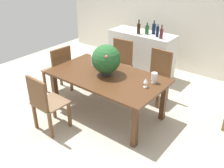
# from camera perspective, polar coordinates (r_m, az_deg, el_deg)

# --- Properties ---
(ground_plane) EXTENTS (7.04, 7.04, 0.00)m
(ground_plane) POSITION_cam_1_polar(r_m,az_deg,el_deg) (4.48, -1.35, -6.71)
(ground_plane) COLOR #BCB29E
(back_wall) EXTENTS (6.40, 0.10, 2.60)m
(back_wall) POSITION_cam_1_polar(r_m,az_deg,el_deg) (6.06, 14.79, 15.16)
(back_wall) COLOR silver
(back_wall) RESTS_ON ground
(dining_table) EXTENTS (1.93, 1.09, 0.74)m
(dining_table) POSITION_cam_1_polar(r_m,az_deg,el_deg) (4.17, -1.14, 0.82)
(dining_table) COLOR #4C2D19
(dining_table) RESTS_ON ground
(chair_far_left) EXTENTS (0.52, 0.50, 0.99)m
(chair_far_left) POSITION_cam_1_polar(r_m,az_deg,el_deg) (5.15, 1.83, 5.16)
(chair_far_left) COLOR brown
(chair_far_left) RESTS_ON ground
(chair_head_end) EXTENTS (0.47, 0.51, 0.97)m
(chair_head_end) POSITION_cam_1_polar(r_m,az_deg,el_deg) (4.97, -11.93, 3.60)
(chair_head_end) COLOR brown
(chair_head_end) RESTS_ON ground
(chair_far_right) EXTENTS (0.48, 0.43, 0.98)m
(chair_far_right) POSITION_cam_1_polar(r_m,az_deg,el_deg) (4.73, 10.38, 2.45)
(chair_far_right) COLOR brown
(chair_far_right) RESTS_ON ground
(chair_near_left) EXTENTS (0.48, 0.46, 0.95)m
(chair_near_left) POSITION_cam_1_polar(r_m,az_deg,el_deg) (3.93, -15.07, -3.87)
(chair_near_left) COLOR brown
(chair_near_left) RESTS_ON ground
(flower_centerpiece) EXTENTS (0.47, 0.47, 0.51)m
(flower_centerpiece) POSITION_cam_1_polar(r_m,az_deg,el_deg) (4.06, -1.34, 5.64)
(flower_centerpiece) COLOR #333338
(flower_centerpiece) RESTS_ON dining_table
(crystal_vase_left) EXTENTS (0.09, 0.09, 0.19)m
(crystal_vase_left) POSITION_cam_1_polar(r_m,az_deg,el_deg) (4.48, -4.26, 5.55)
(crystal_vase_left) COLOR silver
(crystal_vase_left) RESTS_ON dining_table
(crystal_vase_center_near) EXTENTS (0.09, 0.09, 0.17)m
(crystal_vase_center_near) POSITION_cam_1_polar(r_m,az_deg,el_deg) (3.90, 9.61, 1.63)
(crystal_vase_center_near) COLOR silver
(crystal_vase_center_near) RESTS_ON dining_table
(wine_glass) EXTENTS (0.07, 0.07, 0.15)m
(wine_glass) POSITION_cam_1_polar(r_m,az_deg,el_deg) (3.75, 7.71, 0.70)
(wine_glass) COLOR silver
(wine_glass) RESTS_ON dining_table
(kitchen_counter) EXTENTS (1.47, 0.56, 0.98)m
(kitchen_counter) POSITION_cam_1_polar(r_m,az_deg,el_deg) (5.78, 6.67, 6.90)
(kitchen_counter) COLOR silver
(kitchen_counter) RESTS_ON ground
(wine_bottle_clear) EXTENTS (0.08, 0.08, 0.29)m
(wine_bottle_clear) POSITION_cam_1_polar(r_m,az_deg,el_deg) (5.52, 9.50, 12.32)
(wine_bottle_clear) COLOR #0F1E38
(wine_bottle_clear) RESTS_ON kitchen_counter
(wine_bottle_dark) EXTENTS (0.08, 0.08, 0.24)m
(wine_bottle_dark) POSITION_cam_1_polar(r_m,az_deg,el_deg) (5.50, 7.97, 12.17)
(wine_bottle_dark) COLOR #194C1E
(wine_bottle_dark) RESTS_ON kitchen_counter
(wine_bottle_amber) EXTENTS (0.07, 0.07, 0.28)m
(wine_bottle_amber) POSITION_cam_1_polar(r_m,az_deg,el_deg) (5.24, 11.18, 11.25)
(wine_bottle_amber) COLOR #511E28
(wine_bottle_amber) RESTS_ON kitchen_counter
(wine_bottle_green) EXTENTS (0.07, 0.07, 0.31)m
(wine_bottle_green) POSITION_cam_1_polar(r_m,az_deg,el_deg) (5.49, 6.10, 12.47)
(wine_bottle_green) COLOR black
(wine_bottle_green) RESTS_ON kitchen_counter
(wine_bottle_tall) EXTENTS (0.06, 0.06, 0.27)m
(wine_bottle_tall) POSITION_cam_1_polar(r_m,az_deg,el_deg) (5.33, 10.33, 11.67)
(wine_bottle_tall) COLOR #0F1E38
(wine_bottle_tall) RESTS_ON kitchen_counter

